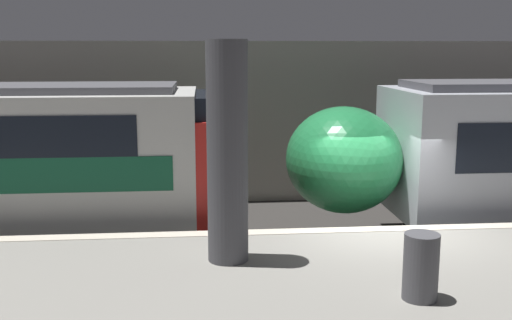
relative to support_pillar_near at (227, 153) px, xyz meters
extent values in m
plane|color=#33302D|center=(2.83, 1.44, -2.67)|extent=(120.00, 120.00, 0.00)
cube|color=beige|center=(2.83, 1.29, -1.61)|extent=(40.00, 0.30, 0.01)
cube|color=#9E998E|center=(2.83, 7.56, -0.49)|extent=(50.00, 0.15, 4.36)
cylinder|color=#47474C|center=(0.00, 0.00, 0.00)|extent=(0.60, 0.60, 3.23)
ellipsoid|color=#238447|center=(2.58, 3.62, -0.81)|extent=(2.42, 2.73, 2.23)
sphere|color=#F2EFCC|center=(1.63, 3.62, -1.21)|extent=(0.20, 0.20, 0.20)
cube|color=red|center=(-0.37, 3.62, -0.89)|extent=(0.25, 2.90, 2.12)
cube|color=black|center=(-0.37, 3.62, 0.17)|extent=(0.25, 2.61, 0.85)
sphere|color=#EA4C42|center=(-0.21, 2.96, -1.26)|extent=(0.18, 0.18, 0.18)
sphere|color=#EA4C42|center=(-0.21, 4.29, -1.26)|extent=(0.18, 0.18, 0.18)
cylinder|color=#4C4C51|center=(2.34, -1.64, -1.19)|extent=(0.44, 0.44, 0.85)
camera|label=1|loc=(-0.34, -8.51, 1.49)|focal=42.00mm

